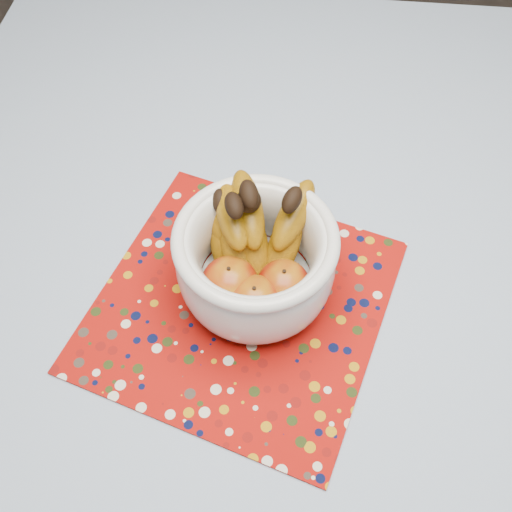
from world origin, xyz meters
name	(u,v)px	position (x,y,z in m)	size (l,w,h in m)	color
table	(308,279)	(0.00, 0.00, 0.67)	(1.20, 1.20, 0.75)	brown
tablecloth	(312,250)	(0.00, 0.00, 0.76)	(1.32, 1.32, 0.01)	#667BAA
placemat	(240,304)	(-0.10, -0.11, 0.76)	(0.38, 0.38, 0.00)	#930D08
fruit_bowl	(254,251)	(-0.08, -0.07, 0.84)	(0.22, 0.23, 0.18)	silver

